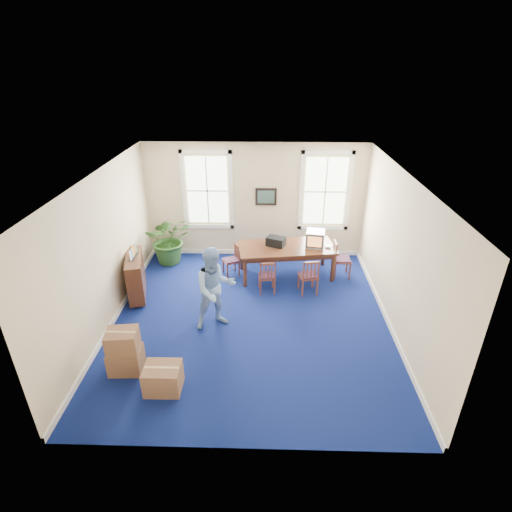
{
  "coord_description": "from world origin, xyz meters",
  "views": [
    {
      "loc": [
        0.32,
        -7.22,
        5.21
      ],
      "look_at": [
        0.1,
        0.6,
        1.25
      ],
      "focal_mm": 28.0,
      "sensor_mm": 36.0,
      "label": 1
    }
  ],
  "objects_px": {
    "crt_tv": "(315,239)",
    "man": "(215,289)",
    "chair_near_left": "(267,276)",
    "potted_plant": "(169,239)",
    "credenza": "(136,278)",
    "conference_table": "(286,261)",
    "cardboard_boxes": "(138,346)"
  },
  "relations": [
    {
      "from": "potted_plant",
      "to": "credenza",
      "type": "bearing_deg",
      "value": -103.35
    },
    {
      "from": "conference_table",
      "to": "chair_near_left",
      "type": "height_order",
      "value": "chair_near_left"
    },
    {
      "from": "chair_near_left",
      "to": "conference_table",
      "type": "bearing_deg",
      "value": -127.24
    },
    {
      "from": "man",
      "to": "potted_plant",
      "type": "height_order",
      "value": "man"
    },
    {
      "from": "chair_near_left",
      "to": "potted_plant",
      "type": "xyz_separation_m",
      "value": [
        -2.68,
        1.5,
        0.26
      ]
    },
    {
      "from": "chair_near_left",
      "to": "cardboard_boxes",
      "type": "height_order",
      "value": "cardboard_boxes"
    },
    {
      "from": "crt_tv",
      "to": "credenza",
      "type": "bearing_deg",
      "value": -155.26
    },
    {
      "from": "crt_tv",
      "to": "chair_near_left",
      "type": "height_order",
      "value": "crt_tv"
    },
    {
      "from": "conference_table",
      "to": "crt_tv",
      "type": "xyz_separation_m",
      "value": [
        0.72,
        0.06,
        0.62
      ]
    },
    {
      "from": "crt_tv",
      "to": "chair_near_left",
      "type": "bearing_deg",
      "value": -134.25
    },
    {
      "from": "man",
      "to": "cardboard_boxes",
      "type": "distance_m",
      "value": 1.87
    },
    {
      "from": "potted_plant",
      "to": "cardboard_boxes",
      "type": "height_order",
      "value": "potted_plant"
    },
    {
      "from": "crt_tv",
      "to": "cardboard_boxes",
      "type": "height_order",
      "value": "crt_tv"
    },
    {
      "from": "man",
      "to": "cardboard_boxes",
      "type": "bearing_deg",
      "value": -157.05
    },
    {
      "from": "man",
      "to": "potted_plant",
      "type": "relative_size",
      "value": 1.31
    },
    {
      "from": "credenza",
      "to": "cardboard_boxes",
      "type": "height_order",
      "value": "credenza"
    },
    {
      "from": "conference_table",
      "to": "credenza",
      "type": "xyz_separation_m",
      "value": [
        -3.6,
        -1.1,
        0.07
      ]
    },
    {
      "from": "chair_near_left",
      "to": "cardboard_boxes",
      "type": "xyz_separation_m",
      "value": [
        -2.34,
        -2.7,
        0.01
      ]
    },
    {
      "from": "crt_tv",
      "to": "man",
      "type": "bearing_deg",
      "value": -125.33
    },
    {
      "from": "credenza",
      "to": "cardboard_boxes",
      "type": "distance_m",
      "value": 2.54
    },
    {
      "from": "credenza",
      "to": "cardboard_boxes",
      "type": "bearing_deg",
      "value": -87.53
    },
    {
      "from": "chair_near_left",
      "to": "credenza",
      "type": "xyz_separation_m",
      "value": [
        -3.1,
        -0.27,
        0.05
      ]
    },
    {
      "from": "crt_tv",
      "to": "cardboard_boxes",
      "type": "xyz_separation_m",
      "value": [
        -3.56,
        -3.58,
        -0.58
      ]
    },
    {
      "from": "man",
      "to": "chair_near_left",
      "type": "bearing_deg",
      "value": 29.87
    },
    {
      "from": "crt_tv",
      "to": "potted_plant",
      "type": "xyz_separation_m",
      "value": [
        -3.89,
        0.61,
        -0.34
      ]
    },
    {
      "from": "crt_tv",
      "to": "man",
      "type": "distance_m",
      "value": 3.23
    },
    {
      "from": "credenza",
      "to": "man",
      "type": "bearing_deg",
      "value": -43.89
    },
    {
      "from": "chair_near_left",
      "to": "potted_plant",
      "type": "bearing_deg",
      "value": -35.5
    },
    {
      "from": "conference_table",
      "to": "cardboard_boxes",
      "type": "height_order",
      "value": "cardboard_boxes"
    },
    {
      "from": "conference_table",
      "to": "potted_plant",
      "type": "bearing_deg",
      "value": 160.02
    },
    {
      "from": "potted_plant",
      "to": "chair_near_left",
      "type": "bearing_deg",
      "value": -29.22
    },
    {
      "from": "conference_table",
      "to": "man",
      "type": "height_order",
      "value": "man"
    }
  ]
}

